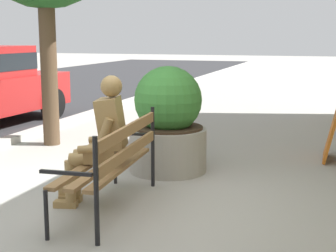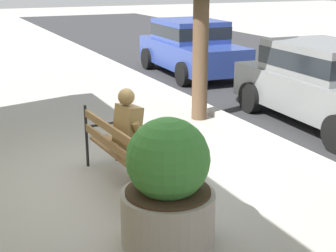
{
  "view_description": "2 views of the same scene",
  "coord_description": "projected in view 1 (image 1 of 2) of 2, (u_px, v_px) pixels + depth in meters",
  "views": [
    {
      "loc": [
        -4.44,
        -2.1,
        1.77
      ],
      "look_at": [
        1.69,
        -0.1,
        0.6
      ],
      "focal_mm": 53.83,
      "sensor_mm": 36.0,
      "label": 1
    },
    {
      "loc": [
        5.94,
        -2.1,
        2.75
      ],
      "look_at": [
        0.07,
        0.66,
        0.75
      ],
      "focal_mm": 52.1,
      "sensor_mm": 36.0,
      "label": 2
    }
  ],
  "objects": [
    {
      "name": "concrete_planter",
      "position": [
        168.0,
        123.0,
        6.55
      ],
      "size": [
        1.01,
        1.01,
        1.38
      ],
      "color": "gray",
      "rests_on": "ground"
    },
    {
      "name": "leaning_signboard",
      "position": [
        333.0,
        129.0,
        7.15
      ],
      "size": [
        0.7,
        0.23,
        0.89
      ],
      "primitive_type": "cube",
      "rotation": [
        0.21,
        0.0,
        0.0
      ],
      "color": "#C6661E",
      "rests_on": "ground"
    },
    {
      "name": "bronze_statue_seated",
      "position": [
        98.0,
        143.0,
        5.2
      ],
      "size": [
        0.6,
        0.86,
        1.37
      ],
      "color": "olive",
      "rests_on": "ground"
    },
    {
      "name": "park_bench",
      "position": [
        114.0,
        158.0,
        5.08
      ],
      "size": [
        1.83,
        0.66,
        0.95
      ],
      "color": "olive",
      "rests_on": "ground"
    },
    {
      "name": "ground_plane",
      "position": [
        107.0,
        212.0,
        5.11
      ],
      "size": [
        80.0,
        80.0,
        0.0
      ],
      "primitive_type": "plane",
      "color": "#9E9B93"
    }
  ]
}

